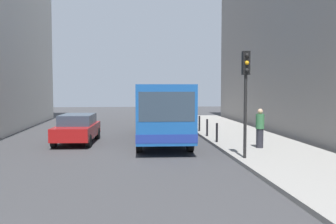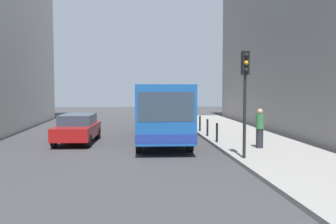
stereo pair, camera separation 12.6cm
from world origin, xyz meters
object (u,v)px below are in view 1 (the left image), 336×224
at_px(traffic_light, 246,84).
at_px(pedestrian_near_signal, 260,128).
at_px(bollard_near, 217,133).
at_px(car_beside_bus, 77,128).
at_px(bollard_far, 199,124).
at_px(bus, 161,108).
at_px(bollard_mid, 207,128).

bearing_deg(traffic_light, pedestrian_near_signal, 59.34).
bearing_deg(bollard_near, car_beside_bus, 168.78).
height_order(car_beside_bus, bollard_far, car_beside_bus).
distance_m(bus, bollard_mid, 2.86).
xyz_separation_m(bollard_near, bollard_mid, (0.00, 2.42, 0.00)).
bearing_deg(pedestrian_near_signal, traffic_light, -122.32).
height_order(car_beside_bus, pedestrian_near_signal, pedestrian_near_signal).
height_order(bollard_near, bollard_far, same).
bearing_deg(bollard_far, bus, -134.99).
bearing_deg(car_beside_bus, bollard_near, 172.04).
xyz_separation_m(bus, bollard_mid, (2.63, 0.21, -1.10)).
height_order(bollard_near, pedestrian_near_signal, pedestrian_near_signal).
relative_size(car_beside_bus, bollard_mid, 4.73).
distance_m(car_beside_bus, pedestrian_near_signal, 9.17).
bearing_deg(traffic_light, car_beside_bus, 141.07).
xyz_separation_m(car_beside_bus, pedestrian_near_signal, (8.53, -3.36, 0.25)).
relative_size(bollard_mid, bollard_far, 1.00).
distance_m(car_beside_bus, bollard_mid, 7.09).
bearing_deg(bollard_mid, pedestrian_near_signal, -70.92).
distance_m(car_beside_bus, bollard_near, 7.15).
height_order(car_beside_bus, bollard_mid, car_beside_bus).
bearing_deg(bus, pedestrian_near_signal, 136.93).
distance_m(bus, bollard_near, 3.60).
distance_m(car_beside_bus, traffic_light, 9.41).
bearing_deg(bollard_near, pedestrian_near_signal, -52.38).
bearing_deg(pedestrian_near_signal, bus, 133.15).
xyz_separation_m(car_beside_bus, bollard_near, (7.01, -1.39, -0.16)).
bearing_deg(bollard_mid, car_beside_bus, -171.69).
height_order(bus, bollard_near, bus).
distance_m(traffic_light, bollard_near, 4.97).
distance_m(bus, bollard_far, 3.88).
distance_m(car_beside_bus, bollard_far, 7.82).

